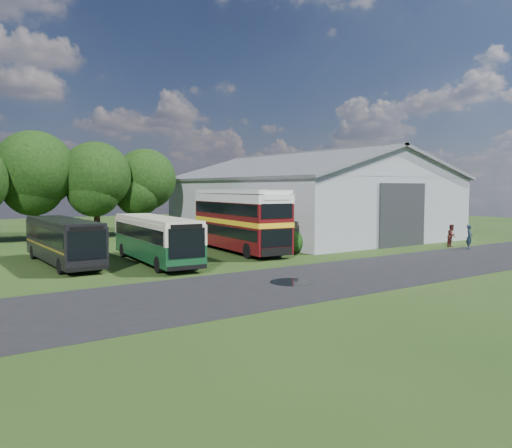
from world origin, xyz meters
TOP-DOWN VIEW (x-y plane):
  - ground at (0.00, 0.00)m, footprint 120.00×120.00m
  - asphalt_road at (3.00, -3.00)m, footprint 60.00×8.00m
  - puddle at (-1.50, -3.00)m, footprint 2.20×2.20m
  - storage_shed at (15.00, 15.98)m, footprint 18.80×24.80m
  - tree_mid at (-8.00, 24.80)m, footprint 6.80×6.80m
  - tree_right_a at (-3.00, 23.80)m, footprint 6.26×6.26m
  - tree_right_b at (2.00, 24.60)m, footprint 5.98×5.98m
  - shrub_front at (5.60, 6.00)m, footprint 1.70×1.70m
  - shrub_mid at (5.60, 8.00)m, footprint 1.60×1.60m
  - bus_green_single at (-4.48, 6.78)m, footprint 3.18×10.46m
  - bus_maroon_double at (2.74, 8.51)m, footprint 3.62×10.66m
  - bus_dark_single at (-9.36, 9.29)m, footprint 2.46×9.98m
  - visitor_a at (17.67, -0.17)m, footprint 0.81×0.75m
  - visitor_b at (17.91, 1.47)m, footprint 0.96×0.81m

SIDE VIEW (x-z plane):
  - ground at x=0.00m, z-range 0.00..0.00m
  - asphalt_road at x=3.00m, z-range -0.01..0.01m
  - puddle at x=-1.50m, z-range -0.01..0.01m
  - shrub_front at x=5.60m, z-range -0.85..0.85m
  - shrub_mid at x=5.60m, z-range -0.80..0.80m
  - visitor_b at x=17.91m, z-range 0.00..1.76m
  - visitor_a at x=17.67m, z-range 0.00..1.86m
  - bus_dark_single at x=-9.36m, z-range 0.09..2.83m
  - bus_green_single at x=-4.48m, z-range 0.09..2.93m
  - bus_maroon_double at x=2.74m, z-range 0.00..4.49m
  - storage_shed at x=15.00m, z-range 0.09..8.24m
  - tree_right_b at x=2.00m, z-range 1.21..9.66m
  - tree_right_a at x=-3.00m, z-range 1.27..10.10m
  - tree_mid at x=-8.00m, z-range 1.38..10.98m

